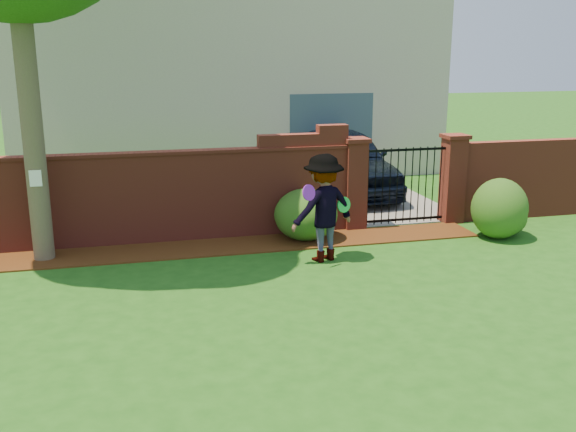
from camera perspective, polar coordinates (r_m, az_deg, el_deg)
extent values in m
cube|color=#1E5114|center=(9.37, 0.02, -8.50)|extent=(80.00, 80.00, 0.01)
cube|color=#3D1E0B|center=(12.31, -8.09, -2.83)|extent=(11.10, 1.08, 0.03)
cube|color=maroon|center=(12.68, -13.94, 1.31)|extent=(8.70, 0.25, 1.70)
cube|color=maroon|center=(12.95, 1.30, 6.51)|extent=(1.80, 0.25, 0.30)
cube|color=maroon|center=(13.09, 3.86, 7.58)|extent=(0.60, 0.25, 0.16)
cube|color=maroon|center=(12.51, -14.19, 5.23)|extent=(8.70, 0.31, 0.06)
cube|color=maroon|center=(15.38, 20.72, 3.08)|extent=(4.00, 0.25, 1.70)
cube|color=maroon|center=(13.44, 5.81, 2.63)|extent=(0.42, 0.42, 1.80)
cube|color=maroon|center=(13.28, 5.91, 6.60)|extent=(0.50, 0.50, 0.08)
cube|color=maroon|center=(14.33, 14.13, 3.00)|extent=(0.42, 0.42, 1.80)
cube|color=maroon|center=(14.18, 14.36, 6.73)|extent=(0.50, 0.50, 0.08)
cylinder|color=black|center=(13.55, 6.96, 2.48)|extent=(0.02, 0.02, 1.60)
cylinder|color=black|center=(13.61, 7.60, 2.51)|extent=(0.02, 0.02, 1.60)
cylinder|color=black|center=(13.67, 8.23, 2.54)|extent=(0.02, 0.02, 1.60)
cylinder|color=black|center=(13.73, 8.86, 2.57)|extent=(0.02, 0.02, 1.60)
cylinder|color=black|center=(13.80, 9.48, 2.60)|extent=(0.02, 0.02, 1.60)
cylinder|color=black|center=(13.86, 10.09, 2.63)|extent=(0.02, 0.02, 1.60)
cylinder|color=black|center=(13.93, 10.70, 2.66)|extent=(0.02, 0.02, 1.60)
cylinder|color=black|center=(13.99, 11.30, 2.68)|extent=(0.02, 0.02, 1.60)
cylinder|color=black|center=(14.06, 11.90, 2.71)|extent=(0.02, 0.02, 1.60)
cylinder|color=black|center=(14.13, 12.49, 2.74)|extent=(0.02, 0.02, 1.60)
cylinder|color=black|center=(14.21, 13.08, 2.76)|extent=(0.02, 0.02, 1.60)
cube|color=black|center=(14.03, 9.96, -0.29)|extent=(1.78, 0.03, 0.05)
cube|color=black|center=(13.73, 10.23, 5.69)|extent=(1.78, 0.03, 0.05)
cube|color=gray|center=(17.68, 4.72, 2.58)|extent=(3.20, 8.00, 0.01)
cube|color=beige|center=(20.61, -5.55, 12.67)|extent=(12.00, 6.00, 6.00)
cube|color=#384C5B|center=(18.46, 3.75, 6.87)|extent=(2.40, 0.12, 2.40)
imported|color=black|center=(16.61, 5.14, 4.66)|extent=(2.02, 4.85, 1.64)
cylinder|color=#4D402F|center=(11.86, -21.91, 12.75)|extent=(0.36, 0.36, 7.00)
cube|color=white|center=(11.87, -21.11, 3.07)|extent=(0.20, 0.01, 0.28)
ellipsoid|color=#1D4E17|center=(12.67, 1.56, 0.12)|extent=(1.23, 1.23, 1.01)
ellipsoid|color=#1D4E17|center=(13.40, 17.91, 0.62)|extent=(1.08, 1.08, 1.19)
ellipsoid|color=#1D4E17|center=(13.73, 18.43, -0.10)|extent=(0.82, 0.82, 0.73)
imported|color=gray|center=(11.34, 3.17, 0.66)|extent=(1.38, 1.05, 1.89)
cylinder|color=purple|center=(10.82, 1.82, 2.04)|extent=(0.28, 0.20, 0.27)
cylinder|color=green|center=(11.48, 4.87, 0.99)|extent=(0.28, 0.16, 0.28)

